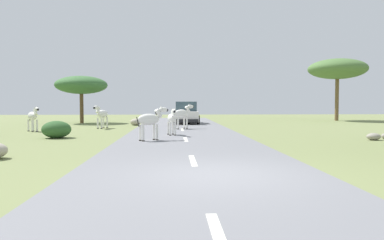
% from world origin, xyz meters
% --- Properties ---
extents(ground_plane, '(90.00, 90.00, 0.00)m').
position_xyz_m(ground_plane, '(0.00, 0.00, 0.00)').
color(ground_plane, olive).
extents(road, '(6.00, 64.00, 0.05)m').
position_xyz_m(road, '(-0.45, 0.00, 0.03)').
color(road, slate).
rests_on(road, ground_plane).
extents(lane_markings, '(0.16, 56.00, 0.01)m').
position_xyz_m(lane_markings, '(-0.45, -1.00, 0.05)').
color(lane_markings, silver).
rests_on(lane_markings, road).
extents(zebra_0, '(0.55, 1.48, 1.40)m').
position_xyz_m(zebra_0, '(-1.08, 10.27, 0.89)').
color(zebra_0, silver).
rests_on(zebra_0, road).
extents(zebra_1, '(1.17, 1.36, 1.51)m').
position_xyz_m(zebra_1, '(-9.22, 13.59, 0.90)').
color(zebra_1, silver).
rests_on(zebra_1, ground_plane).
extents(zebra_2, '(1.45, 1.22, 1.59)m').
position_xyz_m(zebra_2, '(-0.43, 14.78, 1.00)').
color(zebra_2, silver).
rests_on(zebra_2, road).
extents(zebra_3, '(0.84, 1.61, 1.58)m').
position_xyz_m(zebra_3, '(-5.71, 16.03, 0.94)').
color(zebra_3, silver).
rests_on(zebra_3, ground_plane).
extents(zebra_4, '(1.43, 1.08, 1.51)m').
position_xyz_m(zebra_4, '(-1.99, 7.65, 0.95)').
color(zebra_4, silver).
rests_on(zebra_4, road).
extents(car_0, '(2.03, 4.35, 1.74)m').
position_xyz_m(car_0, '(0.01, 21.07, 0.85)').
color(car_0, white).
rests_on(car_0, road).
extents(tree_2, '(4.28, 4.28, 3.93)m').
position_xyz_m(tree_2, '(-8.65, 22.71, 3.17)').
color(tree_2, brown).
rests_on(tree_2, ground_plane).
extents(tree_3, '(5.45, 5.45, 5.86)m').
position_xyz_m(tree_3, '(14.57, 25.82, 4.89)').
color(tree_3, brown).
rests_on(tree_3, ground_plane).
extents(bush_1, '(1.38, 1.24, 0.83)m').
position_xyz_m(bush_1, '(-6.60, 9.50, 0.41)').
color(bush_1, '#2D5628').
rests_on(bush_1, ground_plane).
extents(rock_2, '(0.63, 0.50, 0.32)m').
position_xyz_m(rock_2, '(8.05, 7.75, 0.16)').
color(rock_2, gray).
rests_on(rock_2, ground_plane).
extents(rock_4, '(0.81, 0.69, 0.51)m').
position_xyz_m(rock_4, '(-3.83, 19.32, 0.25)').
color(rock_4, '#A89E8C').
rests_on(rock_4, ground_plane).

